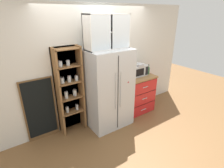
{
  "coord_description": "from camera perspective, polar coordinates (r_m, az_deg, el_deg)",
  "views": [
    {
      "loc": [
        -1.89,
        -2.88,
        2.37
      ],
      "look_at": [
        0.1,
        -0.0,
        0.94
      ],
      "focal_mm": 28.16,
      "sensor_mm": 36.0,
      "label": 1
    }
  ],
  "objects": [
    {
      "name": "chalkboard_menu",
      "position": [
        3.68,
        -22.23,
        -7.68
      ],
      "size": [
        0.6,
        0.04,
        1.26
      ],
      "color": "brown",
      "rests_on": "ground"
    },
    {
      "name": "refrigerator",
      "position": [
        3.76,
        -1.25,
        -1.53
      ],
      "size": [
        0.92,
        0.72,
        1.7
      ],
      "color": "silver",
      "rests_on": "ground"
    },
    {
      "name": "ground_plane",
      "position": [
        4.18,
        -1.16,
        -12.28
      ],
      "size": [
        10.82,
        10.82,
        0.0
      ],
      "primitive_type": "plane",
      "color": "brown"
    },
    {
      "name": "bottle_green",
      "position": [
        4.44,
        11.69,
        4.49
      ],
      "size": [
        0.07,
        0.07,
        0.25
      ],
      "color": "#285B33",
      "rests_on": "counter_cabinet"
    },
    {
      "name": "bottle_amber",
      "position": [
        4.23,
        8.66,
        3.95
      ],
      "size": [
        0.07,
        0.07,
        0.27
      ],
      "color": "brown",
      "rests_on": "counter_cabinet"
    },
    {
      "name": "counter_cabinet",
      "position": [
        4.47,
        7.92,
        -3.05
      ],
      "size": [
        0.82,
        0.6,
        0.94
      ],
      "color": "red",
      "rests_on": "ground"
    },
    {
      "name": "mug_sage",
      "position": [
        4.08,
        4.84,
        2.35
      ],
      "size": [
        0.11,
        0.07,
        0.09
      ],
      "color": "#8CA37F",
      "rests_on": "counter_cabinet"
    },
    {
      "name": "microwave",
      "position": [
        4.3,
        8.13,
        4.46
      ],
      "size": [
        0.44,
        0.33,
        0.26
      ],
      "color": "silver",
      "rests_on": "counter_cabinet"
    },
    {
      "name": "upper_cabinet",
      "position": [
        3.5,
        -1.87,
        16.6
      ],
      "size": [
        0.88,
        0.32,
        0.65
      ],
      "color": "silver",
      "rests_on": "refrigerator"
    },
    {
      "name": "coffee_maker",
      "position": [
        4.25,
        8.3,
        4.59
      ],
      "size": [
        0.17,
        0.2,
        0.31
      ],
      "color": "#B7B7BC",
      "rests_on": "counter_cabinet"
    },
    {
      "name": "pantry_shelf_column",
      "position": [
        3.66,
        -13.78,
        -1.57
      ],
      "size": [
        0.55,
        0.28,
        1.79
      ],
      "color": "brown",
      "rests_on": "ground"
    },
    {
      "name": "wall_back_cream",
      "position": [
        3.94,
        -4.54,
        6.06
      ],
      "size": [
        5.11,
        0.1,
        2.55
      ],
      "primitive_type": "cube",
      "color": "silver",
      "rests_on": "ground"
    }
  ]
}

